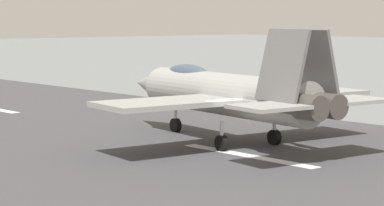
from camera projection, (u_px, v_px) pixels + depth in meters
The scene contains 4 objects.
ground_plane at pixel (243, 155), 35.10m from camera, with size 400.00×400.00×0.00m, color slate.
runway_strip at pixel (244, 155), 35.08m from camera, with size 240.00×26.00×0.02m.
fighter_jet at pixel (225, 93), 38.34m from camera, with size 16.53×14.90×5.71m.
crew_person at pixel (223, 94), 54.57m from camera, with size 0.46×0.62×1.72m.
Camera 1 is at (-24.44, 24.66, 6.13)m, focal length 72.53 mm.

